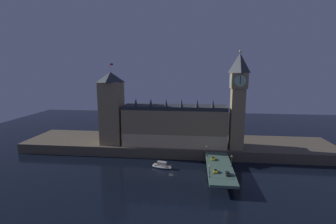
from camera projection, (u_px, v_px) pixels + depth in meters
The scene contains 15 objects.
ground_plane at pixel (171, 171), 141.48m from camera, with size 400.00×400.00×0.00m, color black.
embankment at pixel (176, 145), 179.09m from camera, with size 220.00×42.00×6.71m.
parliament_hall at pixel (175, 125), 166.95m from camera, with size 69.81×18.47×32.96m.
clock_tower at pixel (238, 98), 155.38m from camera, with size 10.50×10.61×63.32m.
victoria_tower at pixel (112, 108), 168.94m from camera, with size 14.64×14.64×55.84m.
bridge at pixel (219, 169), 132.86m from camera, with size 13.50×46.00×6.24m.
car_northbound_lead at pixel (213, 159), 141.80m from camera, with size 2.06×4.18×1.46m.
car_northbound_trail at pixel (215, 171), 124.34m from camera, with size 1.86×3.89×1.46m.
car_southbound_lead at pixel (228, 174), 121.11m from camera, with size 2.11×4.64×1.54m.
pedestrian_near_rail at pixel (210, 172), 122.29m from camera, with size 0.38×0.38×1.80m.
pedestrian_far_rail at pixel (207, 155), 147.09m from camera, with size 0.38×0.38×1.82m.
street_lamp_near at pixel (210, 170), 118.15m from camera, with size 1.34×0.60×6.23m.
street_lamp_mid at pixel (232, 160), 131.17m from camera, with size 1.34×0.60×6.31m.
street_lamp_far at pixel (207, 150), 146.93m from camera, with size 1.34×0.60×6.63m.
boat_upstream at pixel (162, 166), 144.78m from camera, with size 12.77×6.41×4.16m.
Camera 1 is at (13.15, -132.87, 58.02)m, focal length 26.00 mm.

